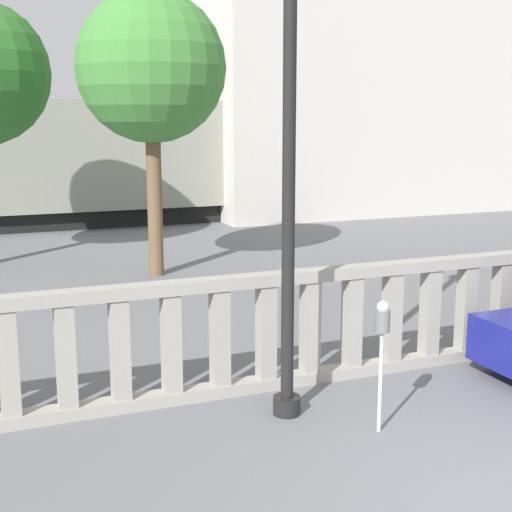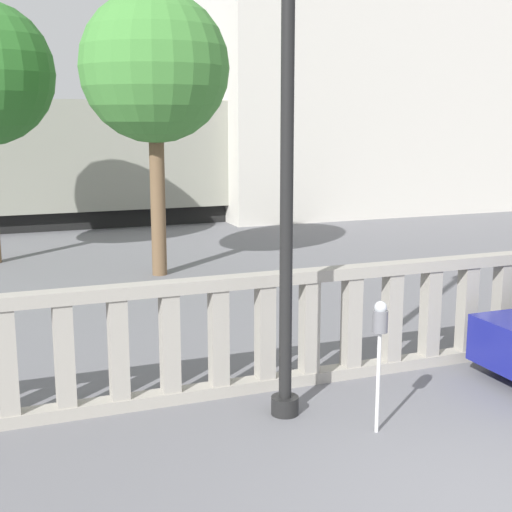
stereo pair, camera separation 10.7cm
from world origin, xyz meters
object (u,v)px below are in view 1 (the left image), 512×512
at_px(train_near, 180,158).
at_px(tree_right, 151,69).
at_px(parking_meter, 382,329).
at_px(lamppost, 289,131).

distance_m(train_near, tree_right, 8.63).
bearing_deg(tree_right, parking_meter, -87.96).
xyz_separation_m(lamppost, tree_right, (0.41, 7.40, 1.07)).
bearing_deg(train_near, tree_right, -109.62).
distance_m(parking_meter, tree_right, 8.71).
distance_m(lamppost, parking_meter, 2.22).
height_order(train_near, tree_right, tree_right).
bearing_deg(train_near, parking_meter, -98.90).
bearing_deg(lamppost, parking_meter, -47.24).
bearing_deg(parking_meter, tree_right, 92.04).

